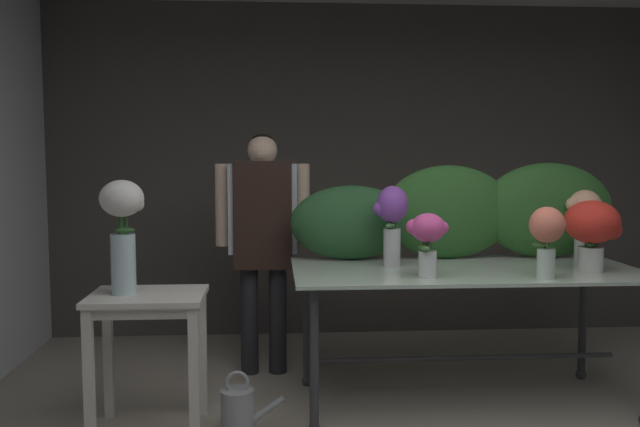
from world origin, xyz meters
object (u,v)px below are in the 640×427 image
(vase_violet_freesia, at_px, (392,218))
(watering_can, at_px, (238,410))
(vase_scarlet_hydrangea, at_px, (592,227))
(vase_white_roses_tall, at_px, (123,228))
(vase_coral_carnations, at_px, (547,234))
(display_table_glass, at_px, (465,287))
(vase_fuchsia_ranunculus, at_px, (427,237))
(vase_peach_roses, at_px, (584,217))
(florist, at_px, (263,226))
(side_table_white, at_px, (148,317))

(vase_violet_freesia, relative_size, watering_can, 1.37)
(vase_scarlet_hydrangea, bearing_deg, vase_white_roses_tall, -177.97)
(vase_violet_freesia, height_order, watering_can, vase_violet_freesia)
(vase_coral_carnations, distance_m, vase_white_roses_tall, 2.27)
(display_table_glass, bearing_deg, vase_fuchsia_ranunculus, -136.29)
(watering_can, bearing_deg, vase_peach_roses, 13.99)
(display_table_glass, relative_size, vase_violet_freesia, 4.21)
(display_table_glass, relative_size, watering_can, 5.77)
(vase_peach_roses, relative_size, vase_fuchsia_ranunculus, 1.27)
(vase_coral_carnations, bearing_deg, vase_scarlet_hydrangea, 29.76)
(vase_violet_freesia, relative_size, vase_fuchsia_ranunculus, 1.37)
(florist, relative_size, vase_coral_carnations, 4.19)
(florist, relative_size, vase_fuchsia_ranunculus, 4.63)
(vase_coral_carnations, relative_size, vase_scarlet_hydrangea, 0.95)
(display_table_glass, bearing_deg, vase_violet_freesia, 168.62)
(vase_peach_roses, bearing_deg, vase_violet_freesia, -174.82)
(florist, xyz_separation_m, vase_violet_freesia, (0.77, -0.57, 0.11))
(florist, relative_size, vase_white_roses_tall, 2.68)
(vase_white_roses_tall, bearing_deg, vase_peach_roses, 9.35)
(vase_coral_carnations, xyz_separation_m, vase_fuchsia_ranunculus, (-0.63, 0.08, -0.02))
(side_table_white, xyz_separation_m, vase_scarlet_hydrangea, (2.49, 0.09, 0.45))
(display_table_glass, distance_m, vase_violet_freesia, 0.60)
(florist, distance_m, vase_peach_roses, 2.06)
(vase_fuchsia_ranunculus, relative_size, vase_scarlet_hydrangea, 0.86)
(vase_scarlet_hydrangea, distance_m, vase_white_roses_tall, 2.61)
(display_table_glass, distance_m, vase_scarlet_hydrangea, 0.80)
(display_table_glass, relative_size, vase_scarlet_hydrangea, 4.98)
(display_table_glass, relative_size, vase_fuchsia_ranunculus, 5.78)
(vase_fuchsia_ranunculus, bearing_deg, vase_scarlet_hydrangea, 7.07)
(vase_white_roses_tall, distance_m, watering_can, 1.15)
(vase_coral_carnations, bearing_deg, vase_peach_roses, 49.76)
(display_table_glass, height_order, florist, florist)
(florist, distance_m, watering_can, 1.33)
(side_table_white, bearing_deg, vase_white_roses_tall, 179.91)
(vase_violet_freesia, bearing_deg, vase_scarlet_hydrangea, -12.42)
(vase_coral_carnations, bearing_deg, vase_white_roses_tall, 177.31)
(vase_violet_freesia, bearing_deg, display_table_glass, -11.38)
(side_table_white, bearing_deg, display_table_glass, 7.97)
(watering_can, bearing_deg, vase_coral_carnations, -0.87)
(vase_violet_freesia, distance_m, vase_fuchsia_ranunculus, 0.40)
(watering_can, bearing_deg, vase_white_roses_tall, 172.33)
(vase_peach_roses, relative_size, vase_violet_freesia, 0.93)
(side_table_white, relative_size, vase_peach_roses, 1.68)
(vase_fuchsia_ranunculus, xyz_separation_m, watering_can, (-1.03, -0.05, -0.92))
(display_table_glass, xyz_separation_m, side_table_white, (-1.80, -0.25, -0.09))
(vase_fuchsia_ranunculus, bearing_deg, watering_can, -177.10)
(vase_violet_freesia, bearing_deg, vase_white_roses_tall, -167.28)
(florist, bearing_deg, display_table_glass, -28.66)
(vase_violet_freesia, height_order, vase_white_roses_tall, vase_white_roses_tall)
(display_table_glass, distance_m, vase_peach_roses, 0.92)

